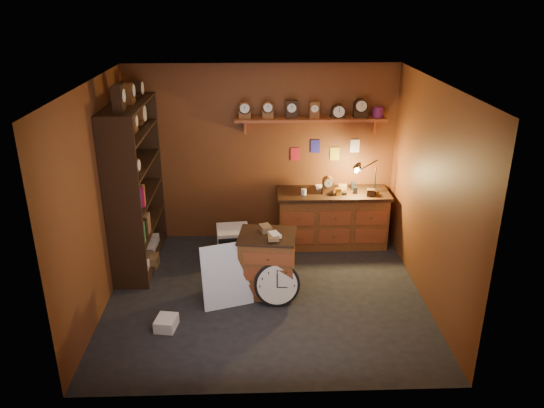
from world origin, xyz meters
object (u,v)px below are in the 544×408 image
at_px(shelving_unit, 132,180).
at_px(low_cabinet, 267,261).
at_px(workbench, 332,215).
at_px(big_round_clock, 277,284).

distance_m(shelving_unit, low_cabinet, 2.18).
relative_size(shelving_unit, workbench, 1.53).
bearing_deg(low_cabinet, workbench, 60.96).
xyz_separation_m(shelving_unit, low_cabinet, (1.82, -0.89, -0.81)).
bearing_deg(shelving_unit, big_round_clock, -31.83).
bearing_deg(low_cabinet, big_round_clock, -62.51).
xyz_separation_m(low_cabinet, big_round_clock, (0.11, -0.31, -0.16)).
bearing_deg(big_round_clock, workbench, 61.63).
bearing_deg(big_round_clock, low_cabinet, 110.00).
distance_m(low_cabinet, big_round_clock, 0.36).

